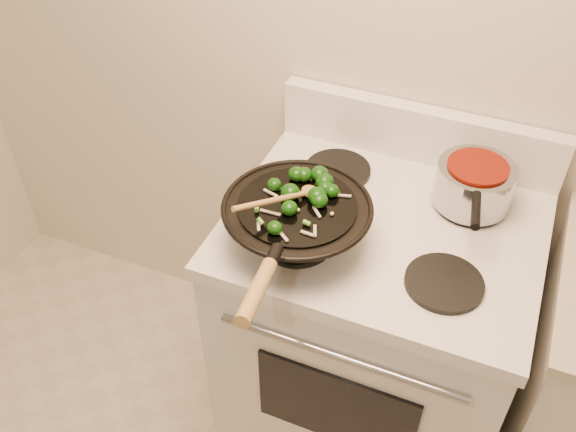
% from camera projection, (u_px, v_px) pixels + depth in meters
% --- Properties ---
extents(stove, '(0.78, 0.67, 1.08)m').
position_uv_depth(stove, '(370.00, 333.00, 1.91)').
color(stove, white).
rests_on(stove, ground).
extents(wok, '(0.35, 0.59, 0.19)m').
position_uv_depth(wok, '(297.00, 221.00, 1.51)').
color(wok, black).
rests_on(wok, stove).
extents(stirfry, '(0.20, 0.25, 0.04)m').
position_uv_depth(stirfry, '(307.00, 190.00, 1.49)').
color(stirfry, '#0E3808').
rests_on(stirfry, wok).
extents(wooden_spoon, '(0.15, 0.22, 0.07)m').
position_uv_depth(wooden_spoon, '(290.00, 197.00, 1.46)').
color(wooden_spoon, '#A97E42').
rests_on(wooden_spoon, wok).
extents(saucepan, '(0.20, 0.31, 0.11)m').
position_uv_depth(saucepan, '(474.00, 184.00, 1.61)').
color(saucepan, '#97999F').
rests_on(saucepan, stove).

